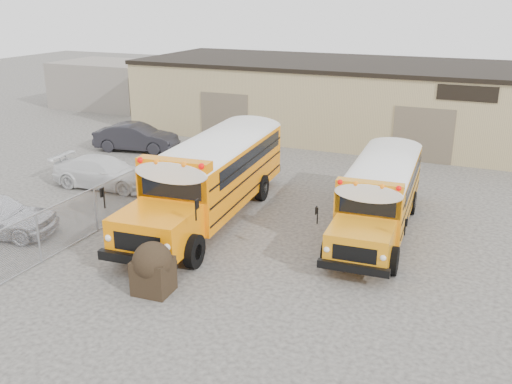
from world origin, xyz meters
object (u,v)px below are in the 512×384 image
at_px(school_bus_left, 265,134).
at_px(car_white, 104,172).
at_px(car_dark, 136,137).
at_px(school_bus_right, 398,152).
at_px(tarp_bundle, 153,267).

bearing_deg(school_bus_left, car_white, -136.08).
bearing_deg(car_dark, car_white, -168.54).
relative_size(school_bus_left, car_white, 2.30).
xyz_separation_m(school_bus_right, car_white, (-12.66, -5.94, -0.87)).
bearing_deg(car_dark, school_bus_right, -101.62).
bearing_deg(school_bus_right, school_bus_left, -177.88).
distance_m(school_bus_left, car_white, 8.29).
bearing_deg(tarp_bundle, car_dark, 126.51).
relative_size(school_bus_left, tarp_bundle, 6.94).
bearing_deg(tarp_bundle, school_bus_right, 70.52).
distance_m(school_bus_left, car_dark, 8.51).
xyz_separation_m(tarp_bundle, car_dark, (-10.34, 13.97, -0.05)).
relative_size(school_bus_left, car_dark, 2.37).
bearing_deg(school_bus_right, car_white, -154.88).
distance_m(tarp_bundle, car_dark, 17.38).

